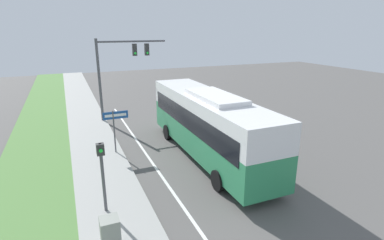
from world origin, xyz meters
The scene contains 9 objects.
ground_plane centered at (0.00, 0.00, 0.00)m, with size 80.00×80.00×0.00m, color #565451.
sidewalk centered at (-6.20, 0.00, 0.06)m, with size 2.80×80.00×0.12m.
grass_verge centered at (-9.40, 0.00, 0.05)m, with size 3.60×80.00×0.10m.
lane_divider_near centered at (-3.60, 0.00, 0.00)m, with size 0.14×30.00×0.01m.
bus centered at (-0.51, 2.35, 2.08)m, with size 2.62×11.32×3.75m.
signal_gantry centered at (-3.48, 11.49, 4.42)m, with size 5.28×0.41×6.24m.
pedestrian_signal centered at (-6.51, -0.97, 1.99)m, with size 0.28×0.34×2.91m.
street_sign centered at (-5.11, 4.75, 1.83)m, with size 1.39×0.08×2.57m.
utility_cabinet centered at (-6.65, -3.22, 0.68)m, with size 0.59×0.60×1.11m.
Camera 1 is at (-7.41, -11.63, 6.93)m, focal length 28.00 mm.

